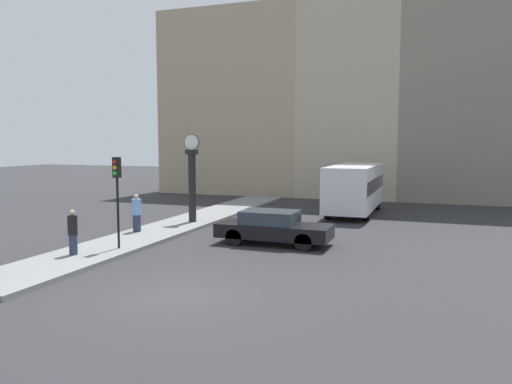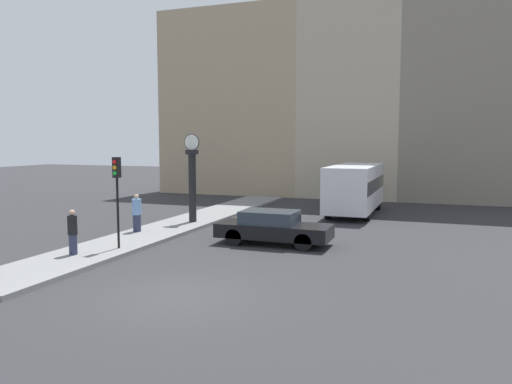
{
  "view_description": "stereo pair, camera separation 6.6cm",
  "coord_description": "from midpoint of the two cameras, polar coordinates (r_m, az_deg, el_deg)",
  "views": [
    {
      "loc": [
        6.49,
        -11.5,
        4.14
      ],
      "look_at": [
        -0.79,
        8.34,
        1.99
      ],
      "focal_mm": 35.0,
      "sensor_mm": 36.0,
      "label": 1
    },
    {
      "loc": [
        6.55,
        -11.47,
        4.14
      ],
      "look_at": [
        -0.79,
        8.34,
        1.99
      ],
      "focal_mm": 35.0,
      "sensor_mm": 36.0,
      "label": 2
    }
  ],
  "objects": [
    {
      "name": "ground_plane",
      "position": [
        13.84,
        -9.02,
        -11.66
      ],
      "size": [
        120.0,
        120.0,
        0.0
      ],
      "primitive_type": "plane",
      "color": "#2D2D30"
    },
    {
      "name": "sidewalk_corner",
      "position": [
        25.08,
        -8.11,
        -3.56
      ],
      "size": [
        2.67,
        24.51,
        0.15
      ],
      "primitive_type": "cube",
      "color": "gray",
      "rests_on": "ground_plane"
    },
    {
      "name": "building_row",
      "position": [
        38.09,
        11.79,
        11.8
      ],
      "size": [
        29.37,
        5.0,
        17.9
      ],
      "color": "tan",
      "rests_on": "ground_plane"
    },
    {
      "name": "sedan_car",
      "position": [
        20.09,
        2.03,
        -4.05
      ],
      "size": [
        4.57,
        1.75,
        1.37
      ],
      "color": "black",
      "rests_on": "ground_plane"
    },
    {
      "name": "bus_distant",
      "position": [
        28.92,
        11.31,
        0.65
      ],
      "size": [
        2.38,
        7.3,
        2.79
      ],
      "color": "silver",
      "rests_on": "ground_plane"
    },
    {
      "name": "traffic_light_near",
      "position": [
        19.13,
        -15.51,
        1.01
      ],
      "size": [
        0.26,
        0.24,
        3.41
      ],
      "color": "black",
      "rests_on": "sidewalk_corner"
    },
    {
      "name": "street_clock",
      "position": [
        24.84,
        -7.22,
        1.33
      ],
      "size": [
        0.81,
        0.48,
        4.35
      ],
      "color": "black",
      "rests_on": "sidewalk_corner"
    },
    {
      "name": "pedestrian_black_jacket",
      "position": [
        18.75,
        -20.13,
        -4.34
      ],
      "size": [
        0.34,
        0.34,
        1.6
      ],
      "color": "#2D334C",
      "rests_on": "sidewalk_corner"
    },
    {
      "name": "pedestrian_blue_stripe",
      "position": [
        22.7,
        -13.39,
        -2.36
      ],
      "size": [
        0.41,
        0.41,
        1.67
      ],
      "color": "#2D334C",
      "rests_on": "sidewalk_corner"
    }
  ]
}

